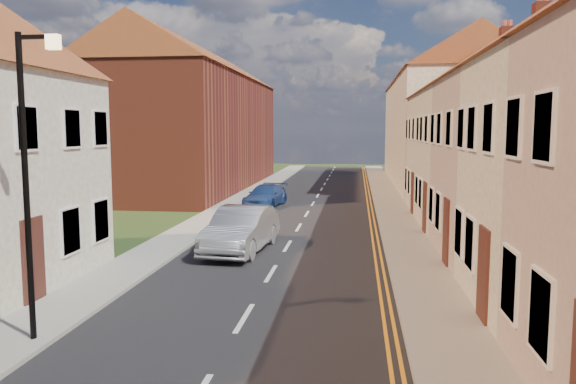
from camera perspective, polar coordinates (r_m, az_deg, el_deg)
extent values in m
cube|color=black|center=(20.76, -0.06, -5.53)|extent=(7.00, 90.00, 0.02)
cube|color=#9A958C|center=(21.72, -11.70, -4.99)|extent=(1.80, 90.00, 0.12)
cube|color=#9A958C|center=(20.68, 12.19, -5.57)|extent=(1.80, 90.00, 0.12)
cube|color=#C9A69F|center=(20.28, 26.61, 2.05)|extent=(8.00, 5.80, 6.00)
cube|color=#F3F1CC|center=(25.42, 22.55, 2.97)|extent=(8.00, 5.00, 6.00)
cube|color=maroon|center=(23.89, 24.35, 15.24)|extent=(0.60, 0.60, 1.60)
cube|color=#F3F1CC|center=(30.65, 19.86, 3.58)|extent=(8.00, 5.80, 6.00)
cube|color=maroon|center=(28.66, 21.31, 13.78)|extent=(0.60, 0.60, 1.60)
cube|color=#F3F1CC|center=(45.67, 15.65, 5.76)|extent=(8.00, 24.00, 8.00)
cube|color=maroon|center=(41.86, -9.42, 5.88)|extent=(8.00, 24.00, 8.00)
cylinder|color=black|center=(12.06, -25.07, 0.22)|extent=(0.12, 0.12, 6.00)
cube|color=black|center=(11.95, -24.27, 14.17)|extent=(0.70, 0.08, 0.08)
cube|color=#FFD899|center=(11.76, -22.75, 13.87)|extent=(0.25, 0.15, 0.28)
imported|color=#989A9F|center=(19.81, -4.76, -3.83)|extent=(2.10, 4.92, 1.58)
imported|color=navy|center=(31.37, -2.30, -0.40)|extent=(2.25, 4.33, 1.20)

